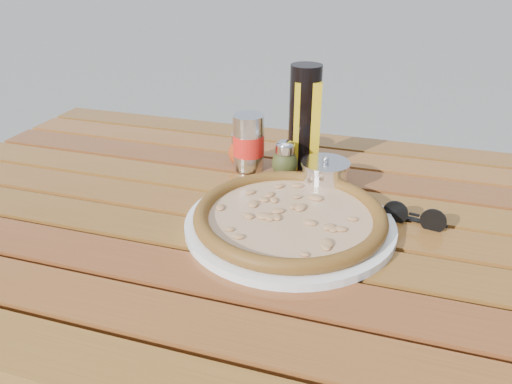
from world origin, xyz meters
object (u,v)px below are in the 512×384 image
(soda_can, at_px, (249,143))
(plate, at_px, (290,224))
(pepper_shaker, at_px, (241,149))
(table, at_px, (253,246))
(pizza, at_px, (290,216))
(olive_oil_cruet, at_px, (306,124))
(dark_bottle, at_px, (304,117))
(sunglasses, at_px, (414,217))
(parmesan_tin, at_px, (325,175))
(oregano_shaker, at_px, (285,160))

(soda_can, bearing_deg, plate, -56.06)
(pepper_shaker, bearing_deg, table, -65.00)
(pizza, distance_m, soda_can, 0.27)
(table, bearing_deg, olive_oil_cruet, 79.53)
(dark_bottle, bearing_deg, sunglasses, -39.22)
(soda_can, height_order, olive_oil_cruet, olive_oil_cruet)
(plate, relative_size, dark_bottle, 1.64)
(soda_can, height_order, sunglasses, soda_can)
(table, xyz_separation_m, parmesan_tin, (0.11, 0.13, 0.11))
(sunglasses, bearing_deg, table, -162.51)
(table, xyz_separation_m, pizza, (0.08, -0.03, 0.10))
(pepper_shaker, height_order, olive_oil_cruet, olive_oil_cruet)
(dark_bottle, bearing_deg, soda_can, -153.70)
(oregano_shaker, height_order, dark_bottle, dark_bottle)
(parmesan_tin, distance_m, sunglasses, 0.20)
(olive_oil_cruet, distance_m, parmesan_tin, 0.14)
(soda_can, relative_size, sunglasses, 1.08)
(oregano_shaker, height_order, parmesan_tin, oregano_shaker)
(sunglasses, bearing_deg, pepper_shaker, 167.20)
(plate, xyz_separation_m, sunglasses, (0.20, 0.07, 0.01))
(olive_oil_cruet, bearing_deg, table, -100.47)
(table, height_order, parmesan_tin, parmesan_tin)
(pizza, xyz_separation_m, parmesan_tin, (0.03, 0.17, 0.01))
(pizza, xyz_separation_m, pepper_shaker, (-0.17, 0.23, 0.02))
(dark_bottle, distance_m, olive_oil_cruet, 0.01)
(pizza, relative_size, pepper_shaker, 4.36)
(olive_oil_cruet, bearing_deg, oregano_shaker, -110.97)
(plate, height_order, oregano_shaker, oregano_shaker)
(dark_bottle, relative_size, soda_can, 1.83)
(dark_bottle, relative_size, parmesan_tin, 2.14)
(olive_oil_cruet, xyz_separation_m, parmesan_tin, (0.06, -0.10, -0.07))
(pepper_shaker, distance_m, olive_oil_cruet, 0.15)
(plate, height_order, sunglasses, sunglasses)
(olive_oil_cruet, bearing_deg, sunglasses, -39.48)
(sunglasses, bearing_deg, soda_can, 167.28)
(oregano_shaker, relative_size, dark_bottle, 0.37)
(plate, relative_size, soda_can, 3.00)
(sunglasses, bearing_deg, dark_bottle, 150.59)
(pepper_shaker, xyz_separation_m, oregano_shaker, (0.11, -0.03, 0.00))
(oregano_shaker, relative_size, soda_can, 0.68)
(pepper_shaker, xyz_separation_m, olive_oil_cruet, (0.13, 0.04, 0.06))
(pizza, bearing_deg, soda_can, 123.94)
(pizza, relative_size, oregano_shaker, 4.36)
(parmesan_tin, bearing_deg, soda_can, 163.24)
(pepper_shaker, distance_m, parmesan_tin, 0.21)
(pepper_shaker, bearing_deg, pizza, -53.55)
(parmesan_tin, bearing_deg, plate, -99.84)
(table, relative_size, soda_can, 11.67)
(pizza, xyz_separation_m, soda_can, (-0.15, 0.22, 0.04))
(oregano_shaker, xyz_separation_m, parmesan_tin, (0.09, -0.03, -0.01))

